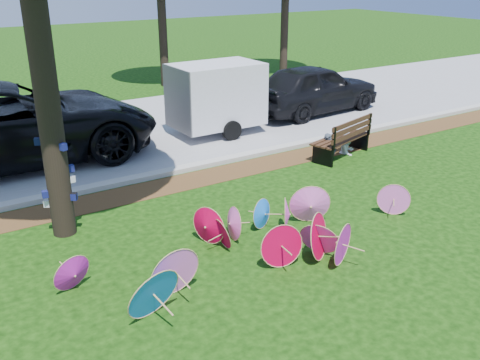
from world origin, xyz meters
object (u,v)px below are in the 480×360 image
object	(u,v)px
parasol_pile	(260,238)
black_van	(8,124)
person_left	(329,135)
dark_pickup	(314,88)
person_right	(349,133)
cargo_trailer	(217,94)
park_bench	(340,137)

from	to	relation	value
parasol_pile	black_van	bearing A→B (deg)	109.44
black_van	person_left	world-z (taller)	black_van
dark_pickup	person_right	distance (m)	4.54
parasol_pile	dark_pickup	xyz separation A→B (m)	(7.42, 7.46, 0.47)
cargo_trailer	park_bench	bearing A→B (deg)	-65.32
person_left	person_right	distance (m)	0.70
dark_pickup	cargo_trailer	xyz separation A→B (m)	(-4.19, -0.41, 0.37)
park_bench	person_right	world-z (taller)	person_right
dark_pickup	parasol_pile	bearing A→B (deg)	130.79
dark_pickup	cargo_trailer	bearing A→B (deg)	91.26
parasol_pile	person_left	size ratio (longest dim) A/B	5.41
parasol_pile	park_bench	size ratio (longest dim) A/B	3.49
park_bench	black_van	bearing A→B (deg)	135.25
park_bench	person_left	xyz separation A→B (m)	(-0.35, 0.05, 0.13)
cargo_trailer	person_right	bearing A→B (deg)	-60.67
parasol_pile	park_bench	xyz separation A→B (m)	(4.97, 3.39, 0.14)
parasol_pile	black_van	xyz separation A→B (m)	(-2.68, 7.60, 0.68)
black_van	dark_pickup	world-z (taller)	black_van
black_van	cargo_trailer	world-z (taller)	cargo_trailer
dark_pickup	person_right	xyz separation A→B (m)	(-2.10, -4.02, -0.28)
dark_pickup	park_bench	world-z (taller)	dark_pickup
person_left	dark_pickup	bearing A→B (deg)	69.57
parasol_pile	black_van	distance (m)	8.09
parasol_pile	person_right	distance (m)	6.34
dark_pickup	park_bench	size ratio (longest dim) A/B	2.49
black_van	parasol_pile	bearing A→B (deg)	-159.58
park_bench	person_right	xyz separation A→B (m)	(0.35, 0.05, 0.05)
parasol_pile	cargo_trailer	bearing A→B (deg)	65.33
black_van	person_left	xyz separation A→B (m)	(7.30, -4.15, -0.41)
cargo_trailer	person_left	size ratio (longest dim) A/B	2.02
black_van	dark_pickup	xyz separation A→B (m)	(10.11, -0.14, -0.20)
dark_pickup	person_left	size ratio (longest dim) A/B	3.85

